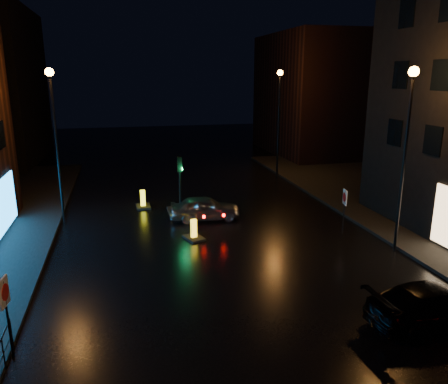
{
  "coord_description": "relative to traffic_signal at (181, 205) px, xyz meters",
  "views": [
    {
      "loc": [
        -4.47,
        -10.73,
        8.04
      ],
      "look_at": [
        0.05,
        8.12,
        2.8
      ],
      "focal_mm": 35.0,
      "sensor_mm": 36.0,
      "label": 1
    }
  ],
  "objects": [
    {
      "name": "street_lamp_lfar",
      "position": [
        -6.6,
        -0.0,
        5.06
      ],
      "size": [
        0.44,
        0.44,
        8.37
      ],
      "color": "black",
      "rests_on": "ground"
    },
    {
      "name": "silver_hatchback",
      "position": [
        1.21,
        -1.39,
        0.17
      ],
      "size": [
        4.12,
        2.02,
        1.35
      ],
      "primitive_type": "imported",
      "rotation": [
        0.0,
        0.0,
        1.46
      ],
      "color": "#A5A8AC",
      "rests_on": "ground"
    },
    {
      "name": "street_lamp_rfar",
      "position": [
        9.0,
        8.0,
        5.06
      ],
      "size": [
        0.44,
        0.44,
        8.37
      ],
      "color": "black",
      "rests_on": "ground"
    },
    {
      "name": "dark_sedan",
      "position": [
        6.58,
        -13.87,
        0.2
      ],
      "size": [
        4.92,
        2.11,
        1.41
      ],
      "primitive_type": "imported",
      "rotation": [
        0.0,
        0.0,
        1.6
      ],
      "color": "black",
      "rests_on": "ground"
    },
    {
      "name": "bollard_near",
      "position": [
        0.07,
        -4.27,
        -0.28
      ],
      "size": [
        1.11,
        1.36,
        1.03
      ],
      "rotation": [
        0.0,
        0.0,
        0.32
      ],
      "color": "black",
      "rests_on": "ground"
    },
    {
      "name": "bollard_far",
      "position": [
        -2.11,
        1.82,
        -0.26
      ],
      "size": [
        0.89,
        1.29,
        1.11
      ],
      "rotation": [
        0.0,
        0.0,
        0.04
      ],
      "color": "black",
      "rests_on": "ground"
    },
    {
      "name": "street_lamp_rnear",
      "position": [
        9.0,
        -8.0,
        5.06
      ],
      "size": [
        0.44,
        0.44,
        8.37
      ],
      "color": "black",
      "rests_on": "ground"
    },
    {
      "name": "traffic_signal",
      "position": [
        0.0,
        0.0,
        0.0
      ],
      "size": [
        1.4,
        2.4,
        3.45
      ],
      "color": "black",
      "rests_on": "ground"
    },
    {
      "name": "building_far_right",
      "position": [
        16.2,
        18.0,
        5.5
      ],
      "size": [
        8.0,
        14.0,
        12.0
      ],
      "primitive_type": "cube",
      "color": "black",
      "rests_on": "ground"
    },
    {
      "name": "road_sign_left",
      "position": [
        -6.7,
        -12.52,
        1.41
      ],
      "size": [
        0.14,
        0.62,
        2.55
      ],
      "rotation": [
        0.0,
        0.0,
        -0.12
      ],
      "color": "black",
      "rests_on": "ground"
    },
    {
      "name": "road_sign_right",
      "position": [
        7.7,
        -5.4,
        1.28
      ],
      "size": [
        0.17,
        0.58,
        2.39
      ],
      "rotation": [
        0.0,
        0.0,
        2.94
      ],
      "color": "black",
      "rests_on": "ground"
    },
    {
      "name": "ground",
      "position": [
        1.2,
        -14.0,
        -0.5
      ],
      "size": [
        120.0,
        120.0,
        0.0
      ],
      "primitive_type": "plane",
      "color": "black",
      "rests_on": "ground"
    }
  ]
}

